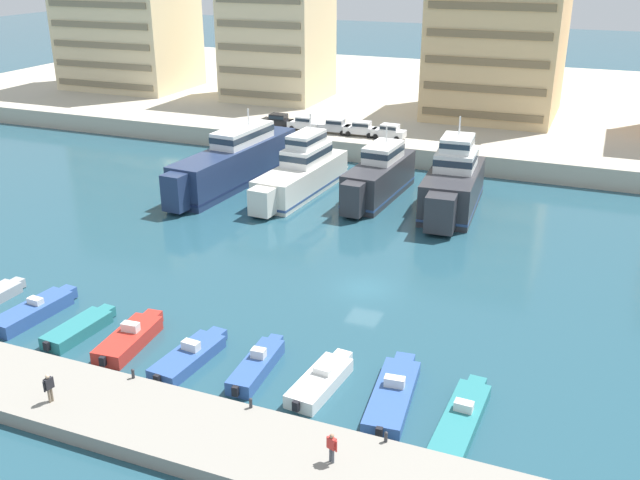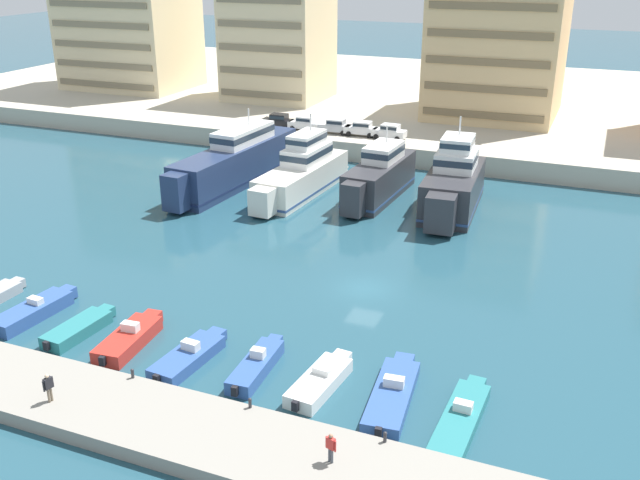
{
  "view_description": "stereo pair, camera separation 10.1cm",
  "coord_description": "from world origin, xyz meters",
  "px_view_note": "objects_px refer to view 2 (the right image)",
  "views": [
    {
      "loc": [
        15.15,
        -46.38,
        24.05
      ],
      "look_at": [
        -4.52,
        2.04,
        2.5
      ],
      "focal_mm": 40.0,
      "sensor_mm": 36.0,
      "label": 1
    },
    {
      "loc": [
        15.24,
        -46.34,
        24.05
      ],
      "look_at": [
        -4.52,
        2.04,
        2.5
      ],
      "focal_mm": 40.0,
      "sensor_mm": 36.0,
      "label": 2
    }
  ],
  "objects_px": {
    "yacht_charcoal_mid_left": "(379,177)",
    "pedestrian_far_side": "(331,446)",
    "motorboat_blue_center": "(189,356)",
    "car_silver_mid_left": "(335,126)",
    "motorboat_teal_far_right": "(461,419)",
    "car_black_far_left": "(278,120)",
    "car_white_center": "(389,131)",
    "motorboat_blue_center_right": "(257,365)",
    "motorboat_red_center_left": "(130,338)",
    "motorboat_white_mid_right": "(321,381)",
    "motorboat_teal_mid_left": "(79,328)",
    "car_white_center_left": "(362,128)",
    "yacht_ivory_left": "(302,173)",
    "yacht_navy_far_left": "(236,162)",
    "pedestrian_near_edge": "(48,385)",
    "motorboat_blue_right": "(393,394)",
    "car_white_left": "(305,123)",
    "motorboat_blue_left": "(34,311)",
    "yacht_charcoal_center_left": "(453,184)"
  },
  "relations": [
    {
      "from": "yacht_charcoal_mid_left",
      "to": "pedestrian_far_side",
      "type": "height_order",
      "value": "yacht_charcoal_mid_left"
    },
    {
      "from": "motorboat_blue_center",
      "to": "car_silver_mid_left",
      "type": "distance_m",
      "value": 50.63
    },
    {
      "from": "motorboat_teal_far_right",
      "to": "car_black_far_left",
      "type": "distance_m",
      "value": 60.38
    },
    {
      "from": "car_black_far_left",
      "to": "car_white_center",
      "type": "bearing_deg",
      "value": -0.72
    },
    {
      "from": "motorboat_blue_center_right",
      "to": "car_black_far_left",
      "type": "xyz_separation_m",
      "value": [
        -21.67,
        49.09,
        2.87
      ]
    },
    {
      "from": "motorboat_red_center_left",
      "to": "car_white_center",
      "type": "relative_size",
      "value": 1.61
    },
    {
      "from": "motorboat_blue_center",
      "to": "motorboat_red_center_left",
      "type": "bearing_deg",
      "value": 175.93
    },
    {
      "from": "motorboat_white_mid_right",
      "to": "motorboat_teal_far_right",
      "type": "xyz_separation_m",
      "value": [
        8.39,
        -0.45,
        -0.05
      ]
    },
    {
      "from": "motorboat_teal_mid_left",
      "to": "motorboat_white_mid_right",
      "type": "distance_m",
      "value": 17.35
    },
    {
      "from": "car_silver_mid_left",
      "to": "car_white_center_left",
      "type": "bearing_deg",
      "value": 0.29
    },
    {
      "from": "motorboat_red_center_left",
      "to": "car_silver_mid_left",
      "type": "relative_size",
      "value": 1.61
    },
    {
      "from": "yacht_ivory_left",
      "to": "pedestrian_far_side",
      "type": "relative_size",
      "value": 10.69
    },
    {
      "from": "car_black_far_left",
      "to": "car_white_center",
      "type": "relative_size",
      "value": 0.99
    },
    {
      "from": "motorboat_red_center_left",
      "to": "motorboat_blue_center",
      "type": "height_order",
      "value": "motorboat_red_center_left"
    },
    {
      "from": "yacht_navy_far_left",
      "to": "pedestrian_near_edge",
      "type": "xyz_separation_m",
      "value": [
        10.48,
        -40.79,
        -0.57
      ]
    },
    {
      "from": "pedestrian_near_edge",
      "to": "car_white_center",
      "type": "bearing_deg",
      "value": 88.15
    },
    {
      "from": "motorboat_teal_mid_left",
      "to": "motorboat_blue_right",
      "type": "relative_size",
      "value": 0.74
    },
    {
      "from": "yacht_charcoal_mid_left",
      "to": "car_white_center_left",
      "type": "height_order",
      "value": "yacht_charcoal_mid_left"
    },
    {
      "from": "motorboat_red_center_left",
      "to": "yacht_ivory_left",
      "type": "bearing_deg",
      "value": 93.53
    },
    {
      "from": "yacht_navy_far_left",
      "to": "motorboat_blue_right",
      "type": "xyz_separation_m",
      "value": [
        27.5,
        -32.27,
        -2.1
      ]
    },
    {
      "from": "motorboat_red_center_left",
      "to": "car_white_left",
      "type": "xyz_separation_m",
      "value": [
        -8.8,
        49.29,
        2.84
      ]
    },
    {
      "from": "motorboat_blue_left",
      "to": "motorboat_teal_mid_left",
      "type": "xyz_separation_m",
      "value": [
        4.48,
        -0.72,
        -0.08
      ]
    },
    {
      "from": "motorboat_blue_right",
      "to": "car_white_center",
      "type": "height_order",
      "value": "car_white_center"
    },
    {
      "from": "pedestrian_far_side",
      "to": "motorboat_blue_left",
      "type": "bearing_deg",
      "value": 163.81
    },
    {
      "from": "motorboat_blue_left",
      "to": "motorboat_white_mid_right",
      "type": "bearing_deg",
      "value": -1.04
    },
    {
      "from": "motorboat_red_center_left",
      "to": "motorboat_white_mid_right",
      "type": "height_order",
      "value": "motorboat_red_center_left"
    },
    {
      "from": "car_white_center_left",
      "to": "motorboat_blue_center_right",
      "type": "bearing_deg",
      "value": -78.13
    },
    {
      "from": "motorboat_blue_center",
      "to": "car_silver_mid_left",
      "type": "relative_size",
      "value": 1.61
    },
    {
      "from": "car_white_center",
      "to": "motorboat_teal_far_right",
      "type": "bearing_deg",
      "value": -68.67
    },
    {
      "from": "yacht_charcoal_mid_left",
      "to": "motorboat_red_center_left",
      "type": "bearing_deg",
      "value": -99.83
    },
    {
      "from": "yacht_charcoal_mid_left",
      "to": "motorboat_teal_mid_left",
      "type": "bearing_deg",
      "value": -106.13
    },
    {
      "from": "motorboat_red_center_left",
      "to": "car_white_left",
      "type": "distance_m",
      "value": 50.15
    },
    {
      "from": "yacht_charcoal_center_left",
      "to": "car_white_center",
      "type": "xyz_separation_m",
      "value": [
        -11.3,
        15.69,
        0.71
      ]
    },
    {
      "from": "pedestrian_near_edge",
      "to": "car_white_left",
      "type": "bearing_deg",
      "value": 99.33
    },
    {
      "from": "car_white_left",
      "to": "car_white_center",
      "type": "bearing_deg",
      "value": -0.64
    },
    {
      "from": "yacht_charcoal_center_left",
      "to": "pedestrian_near_edge",
      "type": "height_order",
      "value": "yacht_charcoal_center_left"
    },
    {
      "from": "car_black_far_left",
      "to": "pedestrian_far_side",
      "type": "xyz_separation_m",
      "value": [
        29.25,
        -56.07,
        -1.48
      ]
    },
    {
      "from": "motorboat_blue_center",
      "to": "yacht_charcoal_center_left",
      "type": "bearing_deg",
      "value": 75.04
    },
    {
      "from": "motorboat_blue_center_right",
      "to": "motorboat_white_mid_right",
      "type": "xyz_separation_m",
      "value": [
        4.24,
        -0.07,
        -0.03
      ]
    },
    {
      "from": "car_white_center",
      "to": "car_white_center_left",
      "type": "bearing_deg",
      "value": 177.09
    },
    {
      "from": "motorboat_white_mid_right",
      "to": "car_white_center_left",
      "type": "height_order",
      "value": "car_white_center_left"
    },
    {
      "from": "yacht_charcoal_center_left",
      "to": "car_white_left",
      "type": "relative_size",
      "value": 3.74
    },
    {
      "from": "motorboat_blue_center_right",
      "to": "car_white_left",
      "type": "relative_size",
      "value": 1.58
    },
    {
      "from": "car_white_center_left",
      "to": "car_white_left",
      "type": "bearing_deg",
      "value": -179.55
    },
    {
      "from": "motorboat_white_mid_right",
      "to": "motorboat_teal_mid_left",
      "type": "bearing_deg",
      "value": -178.95
    },
    {
      "from": "car_silver_mid_left",
      "to": "car_white_center",
      "type": "xyz_separation_m",
      "value": [
        7.12,
        -0.17,
        0.0
      ]
    },
    {
      "from": "motorboat_blue_right",
      "to": "motorboat_blue_left",
      "type": "bearing_deg",
      "value": -179.92
    },
    {
      "from": "motorboat_teal_far_right",
      "to": "car_white_center_left",
      "type": "bearing_deg",
      "value": 114.82
    },
    {
      "from": "motorboat_teal_mid_left",
      "to": "motorboat_red_center_left",
      "type": "distance_m",
      "value": 4.01
    },
    {
      "from": "motorboat_teal_mid_left",
      "to": "pedestrian_far_side",
      "type": "height_order",
      "value": "pedestrian_far_side"
    }
  ]
}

